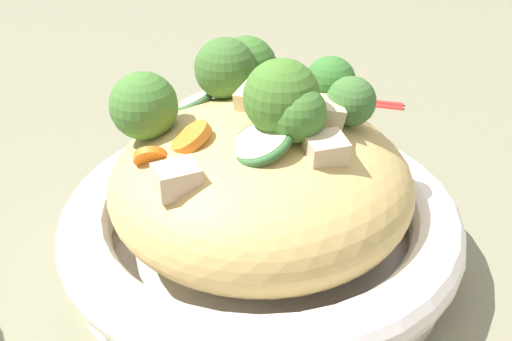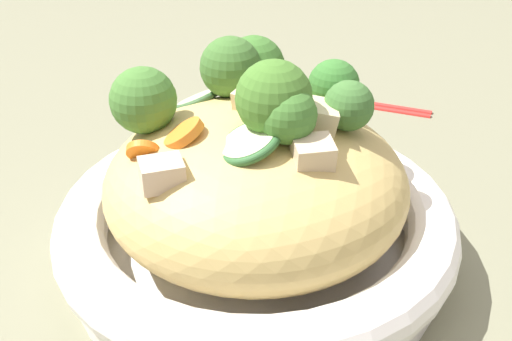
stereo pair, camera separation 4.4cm
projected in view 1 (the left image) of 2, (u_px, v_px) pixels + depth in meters
The scene contains 8 objects.
ground_plane at pixel (256, 257), 0.48m from camera, with size 3.00×3.00×0.00m, color #75745A.
serving_bowl at pixel (256, 226), 0.47m from camera, with size 0.30×0.30×0.06m.
noodle_heap at pixel (256, 182), 0.45m from camera, with size 0.22×0.22×0.10m.
broccoli_florets at pixel (246, 89), 0.44m from camera, with size 0.16×0.20×0.08m.
carrot_coins at pixel (221, 122), 0.44m from camera, with size 0.12×0.12×0.03m.
zucchini_slices at pixel (221, 125), 0.43m from camera, with size 0.15×0.11×0.04m.
chicken_chunks at pixel (273, 130), 0.41m from camera, with size 0.12×0.13×0.04m.
chopsticks_pair at pixel (311, 95), 0.74m from camera, with size 0.07×0.21×0.01m.
Camera 1 is at (0.38, 0.00, 0.31)m, focal length 42.79 mm.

